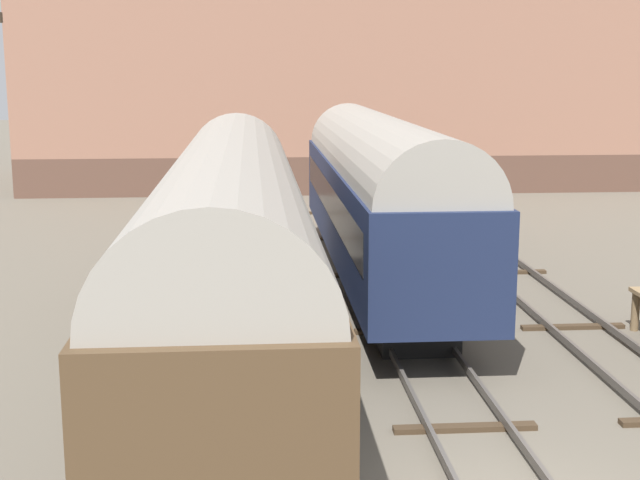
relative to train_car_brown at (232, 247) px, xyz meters
The scene contains 3 objects.
train_car_brown is the anchor object (origin of this frame).
train_car_navy 9.34m from the train_car_brown, 63.46° to the left, with size 3.03×17.68×5.03m.
warehouse_building 35.40m from the train_car_brown, 78.86° to the left, with size 36.01×13.95×19.43m.
Camera 1 is at (-3.76, -11.77, 6.42)m, focal length 50.00 mm.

